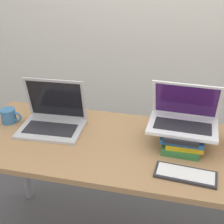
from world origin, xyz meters
name	(u,v)px	position (x,y,z in m)	size (l,w,h in m)	color
desk	(124,158)	(0.00, 0.33, 0.68)	(1.66, 0.65, 0.76)	#9E754C
laptop_left	(53,119)	(-0.43, 0.41, 0.82)	(0.36, 0.28, 0.27)	#B2B2B7
book_stack	(183,136)	(0.29, 0.40, 0.81)	(0.22, 0.28, 0.10)	#33753D
laptop_on_books	(184,117)	(0.28, 0.41, 0.91)	(0.35, 0.25, 0.23)	silver
wireless_keyboard	(185,174)	(0.31, 0.14, 0.77)	(0.28, 0.13, 0.01)	#28282D
mug	(9,116)	(-0.69, 0.40, 0.81)	(0.13, 0.08, 0.08)	teal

